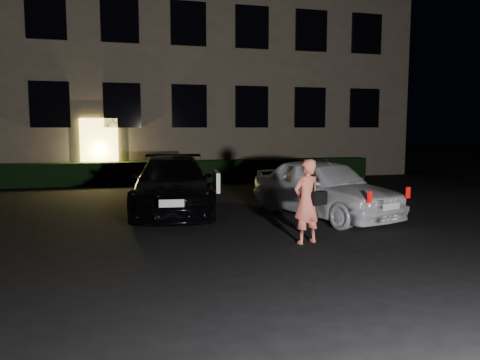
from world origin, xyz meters
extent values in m
plane|color=black|center=(0.00, 0.00, 0.00)|extent=(80.00, 80.00, 0.00)
cube|color=brown|center=(0.00, 15.00, 6.00)|extent=(20.00, 8.00, 12.00)
cube|color=#FDDA56|center=(-3.50, 10.94, 1.25)|extent=(1.40, 0.10, 2.50)
cube|color=black|center=(-5.20, 10.94, 3.00)|extent=(1.40, 0.10, 1.70)
cube|color=black|center=(-2.60, 10.94, 3.00)|extent=(1.40, 0.10, 1.70)
cube|color=black|center=(0.00, 10.94, 3.00)|extent=(1.40, 0.10, 1.70)
cube|color=black|center=(2.60, 10.94, 3.00)|extent=(1.40, 0.10, 1.70)
cube|color=black|center=(5.20, 10.94, 3.00)|extent=(1.40, 0.10, 1.70)
cube|color=black|center=(7.80, 10.94, 3.00)|extent=(1.40, 0.10, 1.70)
cube|color=black|center=(-5.20, 10.94, 6.20)|extent=(1.40, 0.10, 1.70)
cube|color=black|center=(-2.60, 10.94, 6.20)|extent=(1.40, 0.10, 1.70)
cube|color=black|center=(0.00, 10.94, 6.20)|extent=(1.40, 0.10, 1.70)
cube|color=black|center=(2.60, 10.94, 6.20)|extent=(1.40, 0.10, 1.70)
cube|color=black|center=(5.20, 10.94, 6.20)|extent=(1.40, 0.10, 1.70)
cube|color=black|center=(7.80, 10.94, 6.20)|extent=(1.40, 0.10, 1.70)
cube|color=black|center=(0.00, 10.50, 0.42)|extent=(15.00, 0.70, 0.85)
imported|color=black|center=(-1.52, 4.16, 0.70)|extent=(2.57, 5.04, 1.40)
cube|color=white|center=(-0.59, 3.14, 0.87)|extent=(0.22, 1.01, 0.47)
cube|color=silver|center=(-1.85, 1.68, 0.61)|extent=(0.51, 0.11, 0.16)
imported|color=white|center=(1.93, 2.52, 0.71)|extent=(2.83, 4.46, 1.41)
cube|color=red|center=(1.95, 0.45, 0.77)|extent=(0.10, 0.08, 0.24)
cube|color=red|center=(3.08, 0.80, 0.77)|extent=(0.10, 0.08, 0.24)
cube|color=silver|center=(2.53, 0.57, 0.54)|extent=(0.46, 0.18, 0.14)
imported|color=#EE6E56|center=(0.47, 0.17, 0.79)|extent=(0.66, 0.54, 1.58)
cube|color=black|center=(0.69, 0.12, 0.85)|extent=(0.35, 0.23, 0.25)
cube|color=black|center=(0.58, 0.12, 1.20)|extent=(0.05, 0.06, 0.49)
camera|label=1|loc=(-2.95, -7.79, 2.15)|focal=35.00mm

